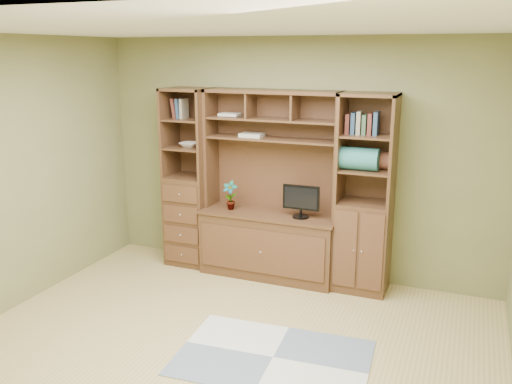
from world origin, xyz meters
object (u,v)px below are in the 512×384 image
at_px(right_tower, 365,195).
at_px(monitor, 301,195).
at_px(center_hutch, 269,187).
at_px(left_tower, 189,178).

height_order(right_tower, monitor, right_tower).
relative_size(center_hutch, right_tower, 1.00).
bearing_deg(right_tower, monitor, -173.45).
bearing_deg(center_hutch, monitor, -5.38).
bearing_deg(left_tower, right_tower, 0.00).
bearing_deg(left_tower, center_hutch, -2.29).
height_order(center_hutch, left_tower, same).
bearing_deg(right_tower, left_tower, 180.00).
bearing_deg(center_hutch, right_tower, 2.23).
relative_size(right_tower, monitor, 4.24).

